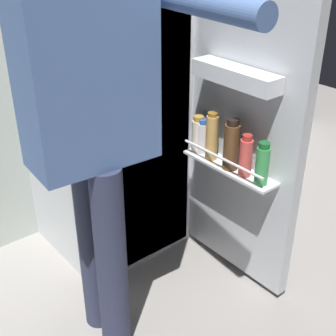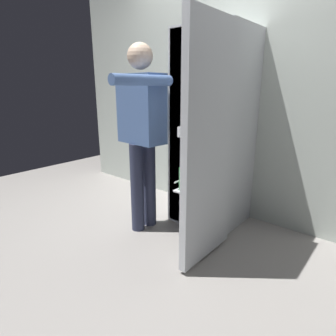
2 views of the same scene
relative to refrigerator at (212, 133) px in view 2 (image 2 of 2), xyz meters
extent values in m
plane|color=gray|center=(-0.03, -0.48, -0.90)|extent=(6.34, 6.34, 0.00)
cube|color=beige|center=(-0.03, 0.40, 0.43)|extent=(4.40, 0.10, 2.65)
cube|color=silver|center=(-0.03, 0.06, 0.00)|extent=(0.62, 0.59, 1.81)
cube|color=white|center=(-0.03, -0.23, 0.00)|extent=(0.58, 0.01, 1.77)
cube|color=white|center=(-0.03, -0.18, -0.01)|extent=(0.54, 0.09, 0.01)
cube|color=silver|center=(0.31, -0.54, 0.00)|extent=(0.06, 0.62, 1.74)
cube|color=white|center=(0.22, -0.54, -0.31)|extent=(0.11, 0.49, 0.01)
cylinder|color=silver|center=(0.17, -0.54, -0.25)|extent=(0.01, 0.47, 0.01)
cube|color=white|center=(0.22, -0.54, 0.11)|extent=(0.10, 0.41, 0.07)
cylinder|color=#DB4C47|center=(0.22, -0.64, -0.22)|extent=(0.05, 0.05, 0.17)
cylinder|color=#B22D28|center=(0.22, -0.64, -0.12)|extent=(0.04, 0.04, 0.02)
cylinder|color=white|center=(0.23, -0.36, -0.23)|extent=(0.06, 0.06, 0.14)
cylinder|color=#335BB2|center=(0.23, -0.36, -0.15)|extent=(0.05, 0.05, 0.02)
cylinder|color=green|center=(0.21, -0.73, -0.22)|extent=(0.06, 0.06, 0.16)
cylinder|color=#195B28|center=(0.21, -0.73, -0.12)|extent=(0.05, 0.05, 0.02)
cylinder|color=brown|center=(0.21, -0.56, -0.20)|extent=(0.07, 0.07, 0.21)
cylinder|color=black|center=(0.21, -0.56, -0.08)|extent=(0.05, 0.05, 0.03)
cylinder|color=tan|center=(0.21, -0.44, -0.20)|extent=(0.05, 0.05, 0.21)
cylinder|color=#996623|center=(0.21, -0.44, -0.08)|extent=(0.05, 0.05, 0.02)
cylinder|color=#EDE5CC|center=(0.22, -0.34, -0.22)|extent=(0.06, 0.06, 0.15)
cylinder|color=#B78933|center=(0.22, -0.34, -0.14)|extent=(0.05, 0.05, 0.02)
cylinder|color=#2D334C|center=(-0.42, -0.42, -0.49)|extent=(0.12, 0.12, 0.83)
cylinder|color=#2D334C|center=(-0.43, -0.57, -0.49)|extent=(0.12, 0.12, 0.83)
cube|color=#4C6BA3|center=(-0.42, -0.49, 0.22)|extent=(0.44, 0.25, 0.59)
sphere|color=beige|center=(-0.42, -0.49, 0.65)|extent=(0.21, 0.21, 0.21)
cylinder|color=#4C6BA3|center=(-0.41, -0.28, 0.20)|extent=(0.08, 0.08, 0.55)
cylinder|color=#4C6BA3|center=(-0.16, -0.73, 0.46)|extent=(0.12, 0.56, 0.08)
camera|label=1|loc=(-1.14, -1.78, 0.68)|focal=49.94mm
camera|label=2|loc=(1.34, -2.24, 0.41)|focal=29.90mm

